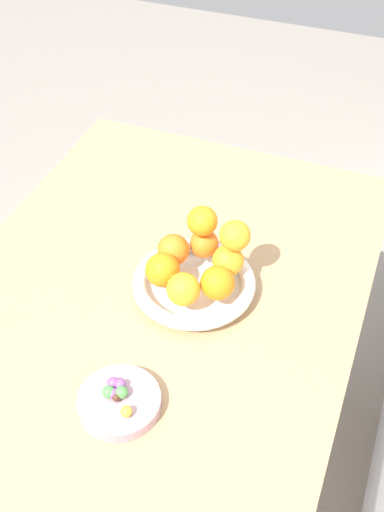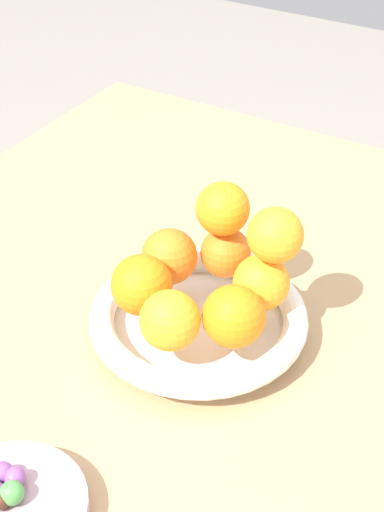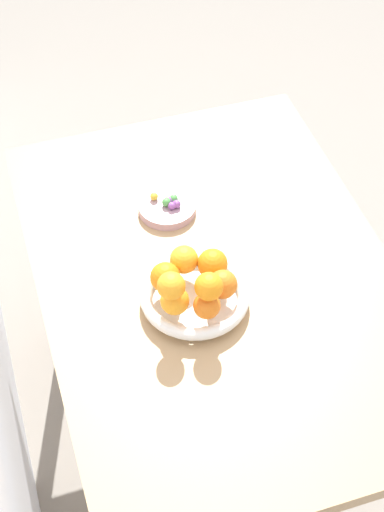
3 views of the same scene
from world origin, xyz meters
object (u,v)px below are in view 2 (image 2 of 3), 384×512
(dining_table, at_px, (120,402))
(candy_ball_3, at_px, (2,473))
(orange_5, at_px, (170,320))
(candy_ball_5, at_px, (1,501))
(candy_dish, at_px, (8,512))
(orange_7, at_px, (223,209))
(candy_ball_1, at_px, (12,493))
(orange_2, at_px, (226,252))
(orange_6, at_px, (275,235))
(fruit_bowl, at_px, (199,320))
(orange_0, at_px, (234,316))
(orange_3, at_px, (169,256))
(orange_1, at_px, (261,283))
(candy_ball_0, at_px, (15,477))
(orange_4, at_px, (142,285))

(dining_table, relative_size, candy_ball_3, 56.46)
(orange_5, bearing_deg, candy_ball_5, -6.86)
(candy_dish, bearing_deg, candy_ball_3, -134.01)
(orange_7, bearing_deg, candy_ball_1, -1.76)
(orange_2, height_order, orange_6, orange_6)
(fruit_bowl, distance_m, orange_0, 0.08)
(fruit_bowl, distance_m, orange_6, 0.13)
(orange_7, bearing_deg, orange_3, -48.51)
(fruit_bowl, bearing_deg, orange_2, -176.43)
(orange_7, distance_m, candy_ball_5, 0.36)
(dining_table, relative_size, orange_0, 17.62)
(candy_dish, relative_size, candy_ball_3, 6.85)
(orange_1, xyz_separation_m, candy_ball_5, (0.32, -0.08, -0.04))
(candy_ball_5, bearing_deg, orange_5, 173.14)
(dining_table, distance_m, orange_6, 0.27)
(orange_6, bearing_deg, dining_table, -53.17)
(fruit_bowl, bearing_deg, orange_3, -116.43)
(orange_0, distance_m, orange_3, 0.12)
(candy_ball_3, bearing_deg, fruit_bowl, 171.49)
(orange_0, height_order, candy_ball_3, orange_0)
(candy_dish, xyz_separation_m, candy_ball_1, (-0.01, 0.00, 0.02))
(dining_table, distance_m, candy_ball_5, 0.26)
(orange_6, bearing_deg, orange_0, -5.63)
(orange_0, distance_m, orange_5, 0.06)
(orange_6, distance_m, candy_ball_0, 0.33)
(orange_3, height_order, candy_ball_5, orange_3)
(orange_4, relative_size, candy_ball_3, 3.25)
(orange_0, relative_size, orange_4, 0.99)
(candy_dish, xyz_separation_m, orange_6, (-0.32, 0.08, 0.12))
(orange_1, height_order, orange_4, orange_4)
(orange_0, relative_size, orange_5, 1.04)
(orange_3, distance_m, candy_ball_3, 0.29)
(orange_0, distance_m, orange_4, 0.10)
(orange_7, xyz_separation_m, candy_ball_5, (0.34, -0.01, -0.09))
(candy_ball_1, height_order, candy_ball_5, candy_ball_1)
(orange_2, distance_m, orange_3, 0.06)
(candy_ball_0, bearing_deg, orange_3, -175.24)
(orange_1, height_order, candy_ball_0, orange_1)
(candy_dish, height_order, orange_1, orange_1)
(fruit_bowl, xyz_separation_m, orange_6, (-0.04, 0.06, 0.11))
(orange_5, height_order, candy_ball_3, orange_5)
(orange_7, xyz_separation_m, candy_ball_1, (0.33, -0.01, -0.09))
(candy_ball_0, bearing_deg, candy_ball_5, 11.50)
(orange_0, xyz_separation_m, orange_7, (-0.09, -0.06, 0.05))
(orange_3, relative_size, orange_4, 0.95)
(orange_6, bearing_deg, candy_ball_1, -14.23)
(orange_0, xyz_separation_m, candy_ball_0, (0.23, -0.08, -0.04))
(orange_4, relative_size, orange_5, 1.06)
(candy_ball_1, relative_size, candy_ball_5, 1.41)
(dining_table, height_order, orange_3, orange_3)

